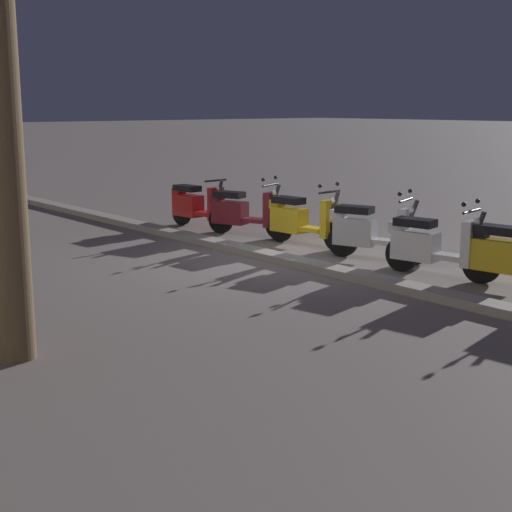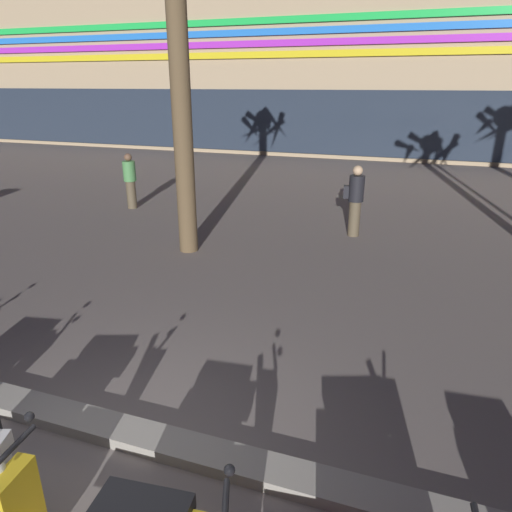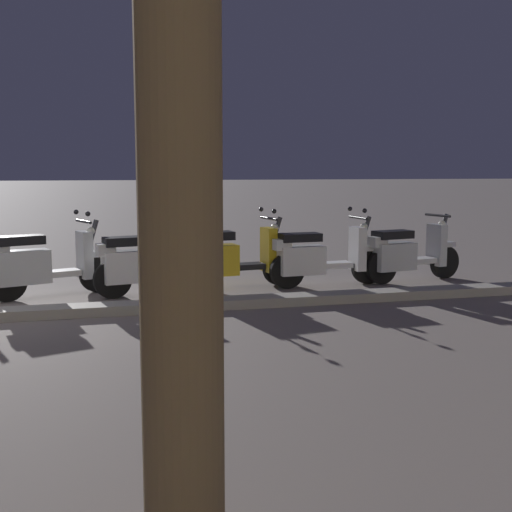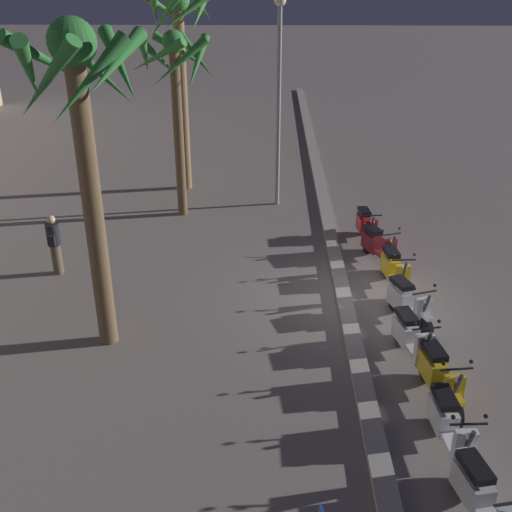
# 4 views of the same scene
# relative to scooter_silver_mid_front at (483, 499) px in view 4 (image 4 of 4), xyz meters

# --- Properties ---
(ground_plane) EXTENTS (200.00, 200.00, 0.00)m
(ground_plane) POSITION_rel_scooter_silver_mid_front_xyz_m (6.40, 0.88, -0.44)
(ground_plane) COLOR slate
(curb_strip) EXTENTS (60.00, 0.36, 0.12)m
(curb_strip) POSITION_rel_scooter_silver_mid_front_xyz_m (6.40, 1.20, -0.38)
(curb_strip) COLOR gray
(curb_strip) RESTS_ON ground
(scooter_silver_mid_front) EXTENTS (1.76, 0.68, 1.04)m
(scooter_silver_mid_front) POSITION_rel_scooter_silver_mid_front_xyz_m (0.00, 0.00, 0.00)
(scooter_silver_mid_front) COLOR black
(scooter_silver_mid_front) RESTS_ON ground
(scooter_white_tail_end) EXTENTS (1.84, 0.56, 1.17)m
(scooter_white_tail_end) POSITION_rel_scooter_silver_mid_front_xyz_m (1.47, 0.07, 0.00)
(scooter_white_tail_end) COLOR black
(scooter_white_tail_end) RESTS_ON ground
(scooter_yellow_gap_after_mid) EXTENTS (1.78, 0.61, 1.17)m
(scooter_yellow_gap_after_mid) POSITION_rel_scooter_silver_mid_front_xyz_m (2.78, -0.09, 0.01)
(scooter_yellow_gap_after_mid) COLOR black
(scooter_yellow_gap_after_mid) RESTS_ON ground
(scooter_white_mid_centre) EXTENTS (1.75, 0.66, 1.17)m
(scooter_white_mid_centre) POSITION_rel_scooter_silver_mid_front_xyz_m (4.02, 0.14, 0.01)
(scooter_white_mid_centre) COLOR black
(scooter_white_mid_centre) RESTS_ON ground
(scooter_silver_second_in_line) EXTENTS (1.70, 0.82, 1.17)m
(scooter_silver_second_in_line) POSITION_rel_scooter_silver_mid_front_xyz_m (5.41, -0.06, 0.02)
(scooter_silver_second_in_line) COLOR black
(scooter_silver_second_in_line) RESTS_ON ground
(scooter_yellow_lead_nearest) EXTENTS (1.85, 0.57, 1.17)m
(scooter_yellow_lead_nearest) POSITION_rel_scooter_silver_mid_front_xyz_m (7.07, -0.07, 0.02)
(scooter_yellow_lead_nearest) COLOR black
(scooter_yellow_lead_nearest) RESTS_ON ground
(scooter_maroon_mid_rear) EXTENTS (1.74, 0.84, 1.17)m
(scooter_maroon_mid_rear) POSITION_rel_scooter_silver_mid_front_xyz_m (8.55, 0.10, 0.01)
(scooter_maroon_mid_rear) COLOR black
(scooter_maroon_mid_rear) RESTS_ON ground
(scooter_red_last_in_row) EXTENTS (1.80, 0.56, 1.04)m
(scooter_red_last_in_row) POSITION_rel_scooter_silver_mid_front_xyz_m (9.90, 0.23, 0.01)
(scooter_red_last_in_row) COLOR black
(scooter_red_last_in_row) RESTS_ON ground
(palm_tree_by_mall_entrance) EXTENTS (2.40, 2.47, 6.78)m
(palm_tree_by_mall_entrance) POSITION_rel_scooter_silver_mid_front_xyz_m (14.64, 6.09, 4.63)
(palm_tree_by_mall_entrance) COLOR olive
(palm_tree_by_mall_entrance) RESTS_ON ground
(palm_tree_near_sign) EXTENTS (2.43, 2.50, 6.37)m
(palm_tree_near_sign) POSITION_rel_scooter_silver_mid_front_xyz_m (4.41, 6.33, 4.29)
(palm_tree_near_sign) COLOR brown
(palm_tree_near_sign) RESTS_ON ground
(palm_tree_mid_walkway) EXTENTS (2.60, 2.56, 5.65)m
(palm_tree_mid_walkway) POSITION_rel_scooter_silver_mid_front_xyz_m (11.93, 5.87, 3.91)
(palm_tree_mid_walkway) COLOR brown
(palm_tree_mid_walkway) RESTS_ON ground
(pedestrian_strolling_near_curb) EXTENTS (0.46, 0.34, 1.60)m
(pedestrian_strolling_near_curb) POSITION_rel_scooter_silver_mid_front_xyz_m (7.52, 8.47, 0.40)
(pedestrian_strolling_near_curb) COLOR brown
(pedestrian_strolling_near_curb) RESTS_ON ground
(street_lamp) EXTENTS (0.36, 0.36, 6.57)m
(street_lamp) POSITION_rel_scooter_silver_mid_front_xyz_m (12.98, 2.79, 3.57)
(street_lamp) COLOR #939399
(street_lamp) RESTS_ON ground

